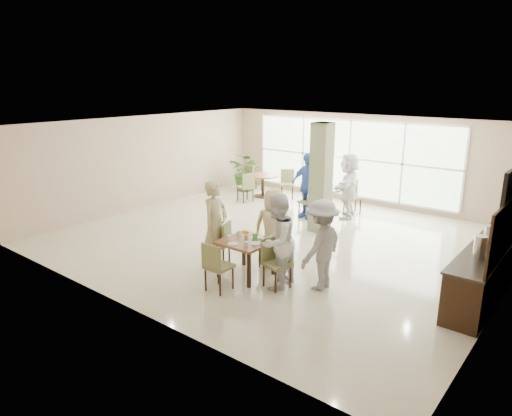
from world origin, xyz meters
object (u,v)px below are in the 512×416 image
Objects in this scene: round_table_left at (263,180)px; buffet_counter at (496,256)px; potted_plant at (247,172)px; teen_standing at (321,245)px; round_table_right at (324,192)px; teen_far at (273,227)px; main_table at (246,245)px; adult_a at (307,186)px; teen_right at (277,241)px; adult_b at (349,186)px; adult_standing at (321,173)px; teen_left at (215,225)px.

buffet_counter reaches higher than round_table_left.
teen_standing reaches higher than potted_plant.
buffet_counter is (5.13, -2.35, -0.04)m from round_table_right.
potted_plant is (-8.68, 3.02, 0.13)m from buffet_counter.
teen_far is 0.97× the size of teen_standing.
adult_a is at bearing 106.57° from main_table.
teen_far is at bearing -153.54° from buffet_counter.
round_table_right is at bearing -149.13° from teen_standing.
teen_standing is at bearing -43.57° from round_table_left.
adult_b is at bearing -173.67° from teen_right.
potted_plant is at bearing 169.31° from round_table_right.
adult_standing is at bearing -147.98° from teen_standing.
adult_standing is at bearing 150.59° from buffet_counter.
buffet_counter reaches higher than potted_plant.
teen_left and adult_b have the same top height.
adult_standing is at bearing 5.11° from potted_plant.
adult_standing is (2.87, 0.26, 0.27)m from potted_plant.
round_table_left is 3.42m from adult_b.
adult_standing is (-1.94, 5.20, 0.12)m from teen_far.
adult_standing is at bearing 18.01° from round_table_left.
potted_plant is 0.74× the size of adult_b.
buffet_counter is 3.45× the size of potted_plant.
adult_a is at bearing -143.21° from teen_standing.
round_table_left is 5.98m from teen_far.
teen_left is at bearing -79.67° from adult_a.
adult_a reaches higher than round_table_left.
buffet_counter is at bearing 124.21° from teen_right.
teen_right is 1.05× the size of teen_standing.
teen_right is (0.76, -0.02, 0.25)m from main_table.
teen_right is at bearing -5.78° from adult_b.
adult_standing is (-2.62, 6.00, 0.05)m from teen_right.
teen_standing is (-2.51, -2.26, 0.31)m from buffet_counter.
teen_far is (1.27, -4.27, 0.25)m from round_table_right.
adult_a is 1.17m from adult_b.
teen_right is (5.49, -5.74, 0.22)m from potted_plant.
round_table_left is 0.59× the size of teen_right.
main_table is 0.68× the size of potted_plant.
round_table_right is 5.44m from teen_right.
round_table_left is 0.56× the size of adult_standing.
teen_left is at bearing -61.44° from round_table_left.
round_table_right is 0.62× the size of adult_standing.
round_table_right is 0.64× the size of adult_b.
teen_standing is at bearing -50.29° from adult_a.
round_table_left is 0.57× the size of adult_a.
teen_far is at bearing -73.50° from round_table_right.
teen_standing reaches higher than round_table_right.
adult_a is at bearing -91.70° from teen_far.
buffet_counter is 3.39m from teen_standing.
main_table is 0.78× the size of round_table_right.
main_table is at bearing -76.84° from round_table_right.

